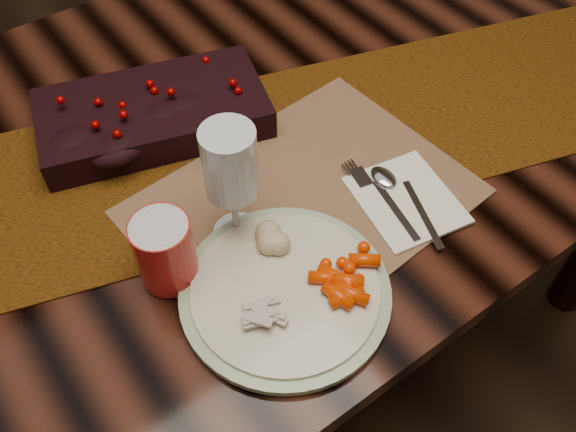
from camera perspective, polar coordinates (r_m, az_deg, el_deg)
floor at (r=1.66m, az=-5.02°, el=-11.77°), size 5.00×5.00×0.00m
dining_table at (r=1.33m, az=-6.14°, el=-4.57°), size 1.80×1.00×0.75m
table_runner at (r=1.02m, az=-3.51°, el=6.01°), size 1.78×0.84×0.00m
centerpiece at (r=1.06m, az=-12.56°, el=9.70°), size 0.41×0.29×0.07m
placemat_main at (r=0.94m, az=1.45°, el=1.35°), size 0.52×0.40×0.00m
dinner_plate at (r=0.84m, az=-0.27°, el=-7.05°), size 0.36×0.36×0.02m
baby_carrots at (r=0.84m, az=4.72°, el=-5.12°), size 0.13×0.12×0.02m
mashed_potatoes at (r=0.85m, az=-2.23°, el=-2.43°), size 0.07×0.06×0.04m
turkey_shreds at (r=0.80m, az=-2.64°, el=-9.11°), size 0.08×0.08×0.02m
napkin at (r=0.96m, az=10.98°, el=1.50°), size 0.17×0.18×0.01m
fork at (r=0.94m, az=9.21°, el=1.35°), size 0.06×0.16×0.00m
spoon at (r=0.95m, az=11.34°, el=1.27°), size 0.09×0.17×0.00m
red_cup at (r=0.83m, az=-11.45°, el=-3.26°), size 0.10×0.10×0.11m
wine_glass at (r=0.83m, az=-5.22°, el=2.68°), size 0.09×0.09×0.20m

